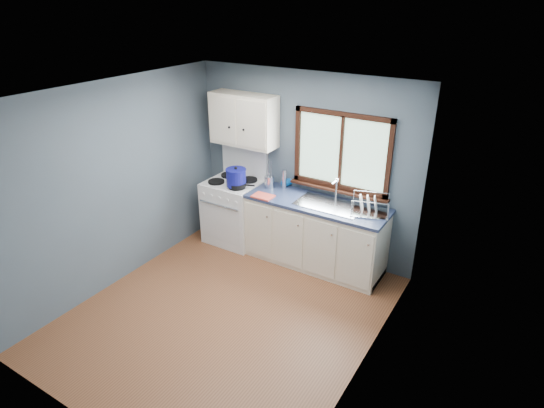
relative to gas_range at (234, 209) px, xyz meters
The scene contains 19 objects.
floor 1.82m from the gas_range, 57.18° to the right, with size 3.20×3.60×0.02m, color brown.
ceiling 2.67m from the gas_range, 57.18° to the right, with size 3.20×3.60×0.02m, color white.
wall_back 1.26m from the gas_range, 19.54° to the left, with size 3.20×0.02×2.50m, color #4D5963.
wall_front 3.50m from the gas_range, 73.86° to the right, with size 3.20×0.02×2.50m, color #4D5963.
wall_left 1.78m from the gas_range, 114.14° to the right, with size 0.02×3.60×2.50m, color #4D5963.
wall_right 3.05m from the gas_range, 29.91° to the right, with size 0.02×3.60×2.50m, color #4D5963.
gas_range is the anchor object (origin of this frame).
base_cabinets 1.31m from the gas_range, ahead, with size 1.85×0.60×0.88m.
countertop 1.37m from the gas_range, ahead, with size 1.89×0.64×0.04m, color #202A46.
sink 1.53m from the gas_range, ahead, with size 0.84×0.46×0.44m.
window 1.81m from the gas_range, 11.37° to the left, with size 1.36×0.10×1.03m.
upper_cabinets 1.32m from the gas_range, 56.70° to the left, with size 0.95×0.35×0.70m.
skillet 0.55m from the gas_range, 41.09° to the right, with size 0.40×0.32×0.05m.
stockpot 0.63m from the gas_range, 42.77° to the right, with size 0.28×0.28×0.27m.
utensil_crock 0.75m from the gas_range, 11.72° to the left, with size 0.13×0.13×0.42m.
thermos 0.94m from the gas_range, 14.70° to the left, with size 0.06×0.06×0.27m, color silver.
soap_bottle 0.92m from the gas_range, 16.53° to the left, with size 0.11×0.11×0.28m, color #0C58AF.
dish_towel 0.80m from the gas_range, 18.07° to the right, with size 0.28×0.20×0.02m, color #E94D3B.
dish_rack 2.05m from the gas_range, ahead, with size 0.53×0.46×0.23m.
Camera 1 is at (2.65, -3.31, 3.35)m, focal length 30.00 mm.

